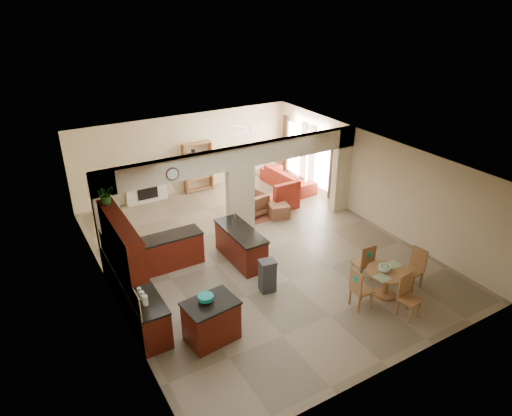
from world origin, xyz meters
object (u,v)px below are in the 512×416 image
dining_table (387,279)px  armchair (253,204)px  kitchen_island (211,321)px  sofa (288,178)px

dining_table → armchair: armchair is taller
kitchen_island → sofa: size_ratio=0.49×
dining_table → sofa: bearing=75.9°
armchair → kitchen_island: bearing=41.7°
kitchen_island → dining_table: kitchen_island is taller
dining_table → sofa: (1.67, 6.68, -0.12)m
dining_table → armchair: 5.42m
sofa → armchair: 2.58m
kitchen_island → armchair: 5.94m
kitchen_island → sofa: 8.39m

